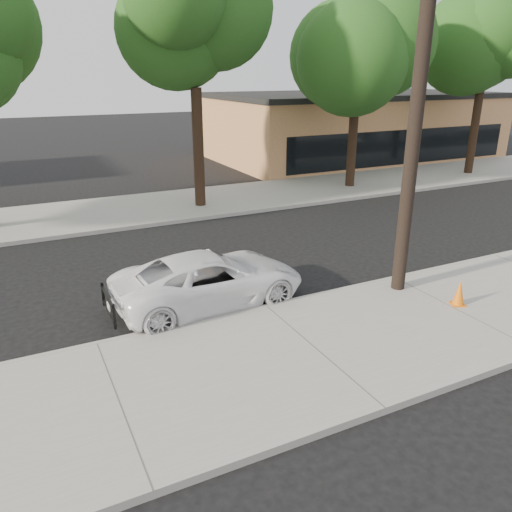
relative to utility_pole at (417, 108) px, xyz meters
name	(u,v)px	position (x,y,z in m)	size (l,w,h in m)	color
ground	(231,281)	(-3.60, 2.70, -4.70)	(120.00, 120.00, 0.00)	black
near_sidewalk	(315,351)	(-3.60, -1.60, -4.62)	(90.00, 4.40, 0.15)	gray
far_sidewalk	(150,208)	(-3.60, 11.20, -4.62)	(90.00, 5.00, 0.15)	gray
curb_near	(266,308)	(-3.60, 0.60, -4.62)	(90.00, 0.12, 0.16)	#9E9B93
building_main	(354,127)	(12.40, 18.70, -2.70)	(18.00, 10.00, 4.00)	#AA6647
utility_pole	(417,108)	(0.00, 0.00, 0.00)	(1.40, 0.34, 9.00)	black
tree_c	(201,31)	(-1.38, 10.34, 2.21)	(4.96, 4.80, 9.55)	black
tree_d	(364,51)	(6.60, 10.65, 1.67)	(4.50, 4.35, 8.75)	black
tree_e	(492,46)	(14.61, 10.44, 2.00)	(4.80, 4.65, 9.25)	black
police_cruiser	(210,279)	(-4.65, 1.58, -4.04)	(2.20, 4.76, 1.32)	white
traffic_cone	(459,293)	(0.63, -1.44, -4.24)	(0.42, 0.42, 0.63)	orange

